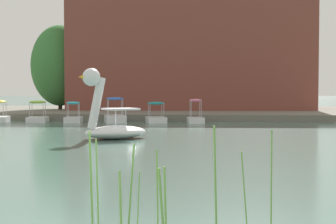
{
  "coord_description": "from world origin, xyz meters",
  "views": [
    {
      "loc": [
        1.58,
        -5.49,
        2.05
      ],
      "look_at": [
        -1.4,
        23.01,
        0.91
      ],
      "focal_mm": 54.06,
      "sensor_mm": 36.0,
      "label": 1
    }
  ],
  "objects_px": {
    "swan_boat": "(111,121)",
    "pedal_boat_cyan": "(73,117)",
    "pedal_boat_lime": "(38,115)",
    "pedal_boat_pink": "(196,116)",
    "pedal_boat_blue": "(115,116)",
    "pedal_boat_teal": "(156,116)",
    "tree_willow_near_path": "(60,66)"
  },
  "relations": [
    {
      "from": "pedal_boat_teal",
      "to": "pedal_boat_blue",
      "type": "bearing_deg",
      "value": -178.9
    },
    {
      "from": "pedal_boat_pink",
      "to": "pedal_boat_lime",
      "type": "height_order",
      "value": "pedal_boat_pink"
    },
    {
      "from": "pedal_boat_pink",
      "to": "pedal_boat_lime",
      "type": "relative_size",
      "value": 0.87
    },
    {
      "from": "pedal_boat_blue",
      "to": "pedal_boat_lime",
      "type": "distance_m",
      "value": 5.32
    },
    {
      "from": "swan_boat",
      "to": "pedal_boat_lime",
      "type": "distance_m",
      "value": 13.92
    },
    {
      "from": "pedal_boat_pink",
      "to": "tree_willow_near_path",
      "type": "bearing_deg",
      "value": 138.7
    },
    {
      "from": "pedal_boat_teal",
      "to": "tree_willow_near_path",
      "type": "relative_size",
      "value": 0.31
    },
    {
      "from": "pedal_boat_pink",
      "to": "swan_boat",
      "type": "bearing_deg",
      "value": -104.76
    },
    {
      "from": "pedal_boat_cyan",
      "to": "pedal_boat_teal",
      "type": "bearing_deg",
      "value": 5.95
    },
    {
      "from": "tree_willow_near_path",
      "to": "pedal_boat_pink",
      "type": "bearing_deg",
      "value": -41.3
    },
    {
      "from": "pedal_boat_cyan",
      "to": "pedal_boat_lime",
      "type": "relative_size",
      "value": 0.9
    },
    {
      "from": "pedal_boat_pink",
      "to": "pedal_boat_teal",
      "type": "xyz_separation_m",
      "value": [
        -2.62,
        0.04,
        -0.04
      ]
    },
    {
      "from": "pedal_boat_teal",
      "to": "pedal_boat_lime",
      "type": "relative_size",
      "value": 1.03
    },
    {
      "from": "swan_boat",
      "to": "pedal_boat_blue",
      "type": "relative_size",
      "value": 1.25
    },
    {
      "from": "pedal_boat_cyan",
      "to": "pedal_boat_lime",
      "type": "distance_m",
      "value": 2.66
    },
    {
      "from": "pedal_boat_cyan",
      "to": "tree_willow_near_path",
      "type": "distance_m",
      "value": 13.33
    },
    {
      "from": "pedal_boat_pink",
      "to": "pedal_boat_cyan",
      "type": "distance_m",
      "value": 8.1
    },
    {
      "from": "pedal_boat_teal",
      "to": "pedal_boat_blue",
      "type": "height_order",
      "value": "pedal_boat_blue"
    },
    {
      "from": "swan_boat",
      "to": "pedal_boat_cyan",
      "type": "bearing_deg",
      "value": 114.05
    },
    {
      "from": "tree_willow_near_path",
      "to": "pedal_boat_cyan",
      "type": "bearing_deg",
      "value": -68.15
    },
    {
      "from": "pedal_boat_lime",
      "to": "swan_boat",
      "type": "bearing_deg",
      "value": -56.82
    },
    {
      "from": "pedal_boat_teal",
      "to": "pedal_boat_cyan",
      "type": "relative_size",
      "value": 1.14
    },
    {
      "from": "pedal_boat_cyan",
      "to": "tree_willow_near_path",
      "type": "height_order",
      "value": "tree_willow_near_path"
    },
    {
      "from": "pedal_boat_pink",
      "to": "pedal_boat_teal",
      "type": "distance_m",
      "value": 2.62
    },
    {
      "from": "pedal_boat_teal",
      "to": "pedal_boat_cyan",
      "type": "bearing_deg",
      "value": -174.05
    },
    {
      "from": "swan_boat",
      "to": "pedal_boat_blue",
      "type": "distance_m",
      "value": 11.94
    },
    {
      "from": "pedal_boat_lime",
      "to": "tree_willow_near_path",
      "type": "relative_size",
      "value": 0.3
    },
    {
      "from": "pedal_boat_blue",
      "to": "pedal_boat_cyan",
      "type": "distance_m",
      "value": 2.76
    },
    {
      "from": "swan_boat",
      "to": "pedal_boat_teal",
      "type": "xyz_separation_m",
      "value": [
        0.47,
        11.77,
        -0.36
      ]
    },
    {
      "from": "pedal_boat_pink",
      "to": "tree_willow_near_path",
      "type": "distance_m",
      "value": 17.51
    },
    {
      "from": "pedal_boat_pink",
      "to": "tree_willow_near_path",
      "type": "height_order",
      "value": "tree_willow_near_path"
    },
    {
      "from": "pedal_boat_teal",
      "to": "pedal_boat_blue",
      "type": "relative_size",
      "value": 0.91
    }
  ]
}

